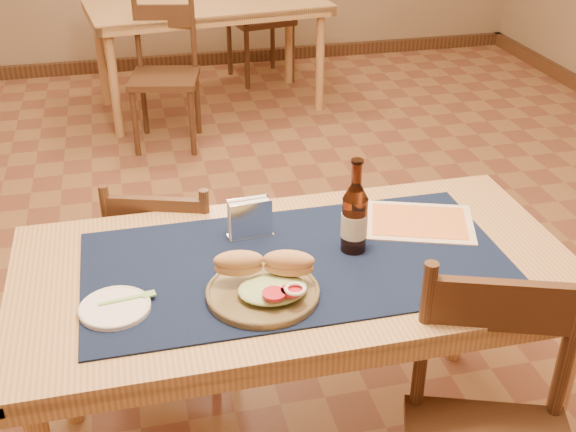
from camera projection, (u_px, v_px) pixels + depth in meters
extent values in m
cube|color=brown|center=(251.00, 312.00, 3.11)|extent=(6.00, 7.00, 0.02)
cylinder|color=tan|center=(558.00, 402.00, 2.13)|extent=(0.06, 0.06, 0.71)
cylinder|color=tan|center=(61.00, 339.00, 2.38)|extent=(0.06, 0.06, 0.71)
cylinder|color=tan|center=(463.00, 282.00, 2.67)|extent=(0.06, 0.06, 0.71)
cube|color=tan|center=(296.00, 269.00, 2.07)|extent=(1.60, 0.80, 0.04)
cube|color=#0E1836|center=(296.00, 262.00, 2.06)|extent=(1.20, 0.60, 0.01)
cube|color=#4B2D1B|center=(173.00, 61.00, 6.03)|extent=(6.00, 0.06, 0.10)
cylinder|color=tan|center=(114.00, 85.00, 4.59)|extent=(0.06, 0.06, 0.71)
cylinder|color=tan|center=(320.00, 61.00, 5.02)|extent=(0.06, 0.06, 0.71)
cylinder|color=tan|center=(101.00, 57.00, 5.11)|extent=(0.06, 0.06, 0.71)
cylinder|color=tan|center=(289.00, 38.00, 5.53)|extent=(0.06, 0.06, 0.71)
cube|color=tan|center=(207.00, 5.00, 4.88)|extent=(1.66, 0.97, 0.04)
cylinder|color=#4B2D1B|center=(228.00, 290.00, 2.89)|extent=(0.03, 0.03, 0.41)
cylinder|color=#4B2D1B|center=(148.00, 286.00, 2.91)|extent=(0.03, 0.03, 0.41)
cylinder|color=#4B2D1B|center=(214.00, 342.00, 2.60)|extent=(0.03, 0.03, 0.41)
cylinder|color=#4B2D1B|center=(125.00, 337.00, 2.63)|extent=(0.03, 0.03, 0.41)
cube|color=#4B2D1B|center=(175.00, 268.00, 2.66)|extent=(0.48, 0.48, 0.04)
cube|color=#4B2D1B|center=(156.00, 215.00, 2.35)|extent=(0.32, 0.13, 0.13)
cylinder|color=#4B2D1B|center=(207.00, 246.00, 2.39)|extent=(0.03, 0.03, 0.42)
cylinder|color=#4B2D1B|center=(110.00, 242.00, 2.41)|extent=(0.03, 0.03, 0.42)
cube|color=#4B2D1B|center=(502.00, 306.00, 1.78)|extent=(0.35, 0.15, 0.14)
cylinder|color=#4B2D1B|center=(423.00, 339.00, 1.86)|extent=(0.04, 0.04, 0.47)
cylinder|color=#4B2D1B|center=(569.00, 349.00, 1.83)|extent=(0.04, 0.04, 0.47)
cylinder|color=#4B2D1B|center=(135.00, 122.00, 4.40)|extent=(0.03, 0.03, 0.44)
cylinder|color=#4B2D1B|center=(192.00, 122.00, 4.41)|extent=(0.03, 0.03, 0.44)
cylinder|color=#4B2D1B|center=(144.00, 102.00, 4.70)|extent=(0.03, 0.03, 0.44)
cylinder|color=#4B2D1B|center=(197.00, 102.00, 4.71)|extent=(0.03, 0.03, 0.44)
cube|color=#4B2D1B|center=(164.00, 79.00, 4.45)|extent=(0.48, 0.48, 0.04)
cube|color=#4B2D1B|center=(164.00, 16.00, 4.44)|extent=(0.35, 0.10, 0.14)
cylinder|color=#4B2D1B|center=(137.00, 35.00, 4.50)|extent=(0.03, 0.03, 0.45)
cylinder|color=#4B2D1B|center=(193.00, 34.00, 4.50)|extent=(0.03, 0.03, 0.45)
cylinder|color=#4B2D1B|center=(273.00, 40.00, 5.90)|extent=(0.04, 0.04, 0.47)
cylinder|color=#4B2D1B|center=(229.00, 46.00, 5.76)|extent=(0.04, 0.04, 0.47)
cylinder|color=#4B2D1B|center=(292.00, 53.00, 5.60)|extent=(0.04, 0.04, 0.47)
cylinder|color=#4B2D1B|center=(247.00, 59.00, 5.47)|extent=(0.04, 0.04, 0.47)
cube|color=#4B2D1B|center=(260.00, 19.00, 5.57)|extent=(0.52, 0.52, 0.04)
cylinder|color=brown|center=(263.00, 293.00, 1.91)|extent=(0.30, 0.30, 0.02)
torus|color=brown|center=(263.00, 291.00, 1.91)|extent=(0.30, 0.30, 0.01)
ellipsoid|color=#BAD793|center=(273.00, 289.00, 1.88)|extent=(0.18, 0.15, 0.03)
ellipsoid|color=tan|center=(239.00, 264.00, 1.91)|extent=(0.14, 0.07, 0.07)
ellipsoid|color=tan|center=(289.00, 264.00, 1.91)|extent=(0.14, 0.10, 0.08)
cylinder|color=red|center=(274.00, 294.00, 1.83)|extent=(0.06, 0.06, 0.01)
cylinder|color=red|center=(292.00, 291.00, 1.84)|extent=(0.06, 0.06, 0.01)
torus|color=white|center=(295.00, 289.00, 1.83)|extent=(0.06, 0.06, 0.01)
cylinder|color=white|center=(115.00, 308.00, 1.86)|extent=(0.18, 0.18, 0.01)
torus|color=white|center=(115.00, 306.00, 1.85)|extent=(0.18, 0.18, 0.01)
cube|color=#89CA6F|center=(121.00, 300.00, 1.87)|extent=(0.11, 0.03, 0.00)
cube|color=#89CA6F|center=(149.00, 294.00, 1.90)|extent=(0.04, 0.03, 0.00)
cylinder|color=#441D0C|center=(354.00, 224.00, 2.08)|extent=(0.07, 0.07, 0.17)
cone|color=#441D0C|center=(356.00, 192.00, 2.02)|extent=(0.07, 0.07, 0.04)
cylinder|color=#441D0C|center=(357.00, 174.00, 2.00)|extent=(0.03, 0.03, 0.07)
cylinder|color=#441D0C|center=(357.00, 161.00, 1.98)|extent=(0.04, 0.04, 0.01)
cylinder|color=beige|center=(354.00, 224.00, 2.08)|extent=(0.08, 0.08, 0.07)
cube|color=silver|center=(250.00, 235.00, 2.18)|extent=(0.14, 0.06, 0.00)
cube|color=silver|center=(252.00, 221.00, 2.14)|extent=(0.13, 0.01, 0.12)
cube|color=silver|center=(248.00, 214.00, 2.17)|extent=(0.13, 0.01, 0.12)
cube|color=white|center=(250.00, 219.00, 2.16)|extent=(0.12, 0.04, 0.11)
cube|color=#437FD8|center=(252.00, 218.00, 2.14)|extent=(0.09, 0.01, 0.04)
cube|color=beige|center=(419.00, 222.00, 2.25)|extent=(0.40, 0.34, 0.00)
cube|color=orange|center=(419.00, 221.00, 2.25)|extent=(0.34, 0.29, 0.00)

